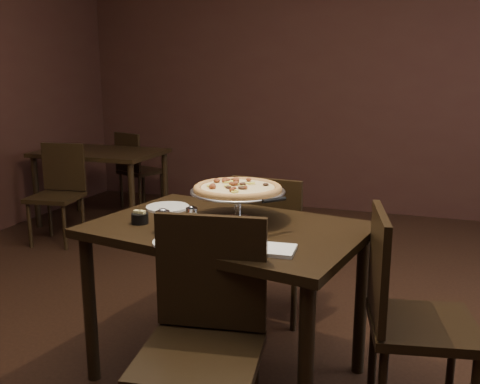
% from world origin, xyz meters
% --- Properties ---
extents(room, '(6.04, 7.04, 2.84)m').
position_xyz_m(room, '(0.06, 0.03, 1.40)').
color(room, black).
rests_on(room, ground).
extents(dining_table, '(1.38, 1.05, 0.78)m').
position_xyz_m(dining_table, '(-0.06, 0.01, 0.68)').
color(dining_table, black).
rests_on(dining_table, ground).
extents(background_table, '(1.17, 0.78, 0.73)m').
position_xyz_m(background_table, '(-2.20, 2.20, 0.64)').
color(background_table, black).
rests_on(background_table, ground).
extents(pizza_stand, '(0.46, 0.46, 0.19)m').
position_xyz_m(pizza_stand, '(-0.05, 0.12, 0.94)').
color(pizza_stand, '#B5B4BB').
rests_on(pizza_stand, dining_table).
extents(parmesan_shaker, '(0.06, 0.06, 0.10)m').
position_xyz_m(parmesan_shaker, '(-0.22, -0.03, 0.83)').
color(parmesan_shaker, beige).
rests_on(parmesan_shaker, dining_table).
extents(pepper_flake_shaker, '(0.06, 0.06, 0.11)m').
position_xyz_m(pepper_flake_shaker, '(-0.30, -0.18, 0.84)').
color(pepper_flake_shaker, '#9C170E').
rests_on(pepper_flake_shaker, dining_table).
extents(packet_caddy, '(0.08, 0.08, 0.06)m').
position_xyz_m(packet_caddy, '(-0.47, -0.08, 0.81)').
color(packet_caddy, black).
rests_on(packet_caddy, dining_table).
extents(napkin_stack, '(0.16, 0.16, 0.02)m').
position_xyz_m(napkin_stack, '(0.26, -0.27, 0.79)').
color(napkin_stack, silver).
rests_on(napkin_stack, dining_table).
extents(plate_left, '(0.23, 0.23, 0.01)m').
position_xyz_m(plate_left, '(-0.48, 0.22, 0.79)').
color(plate_left, silver).
rests_on(plate_left, dining_table).
extents(plate_near, '(0.22, 0.22, 0.01)m').
position_xyz_m(plate_near, '(-0.17, -0.30, 0.79)').
color(plate_near, silver).
rests_on(plate_near, dining_table).
extents(serving_spatula, '(0.16, 0.16, 0.02)m').
position_xyz_m(serving_spatula, '(0.18, -0.02, 0.93)').
color(serving_spatula, '#B5B4BB').
rests_on(serving_spatula, pizza_stand).
extents(chair_far, '(0.46, 0.46, 0.90)m').
position_xyz_m(chair_far, '(-0.02, 0.70, 0.49)').
color(chair_far, black).
rests_on(chair_far, ground).
extents(chair_near, '(0.51, 0.51, 0.95)m').
position_xyz_m(chair_near, '(0.05, -0.54, 0.52)').
color(chair_near, black).
rests_on(chair_near, ground).
extents(chair_side, '(0.51, 0.51, 0.94)m').
position_xyz_m(chair_side, '(0.77, -0.07, 0.51)').
color(chair_side, black).
rests_on(chair_side, ground).
extents(bg_chair_far, '(0.51, 0.51, 0.85)m').
position_xyz_m(bg_chair_far, '(-2.18, 2.84, 0.46)').
color(bg_chair_far, black).
rests_on(bg_chair_far, ground).
extents(bg_chair_near, '(0.46, 0.46, 0.87)m').
position_xyz_m(bg_chair_near, '(-2.24, 1.58, 0.47)').
color(bg_chair_near, black).
rests_on(bg_chair_near, ground).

